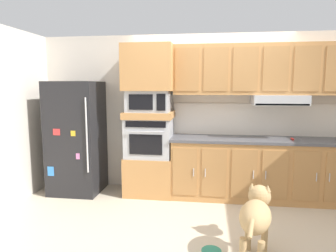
% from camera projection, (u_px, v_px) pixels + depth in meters
% --- Properties ---
extents(ground_plane, '(9.60, 9.60, 0.00)m').
position_uv_depth(ground_plane, '(208.00, 216.00, 3.88)').
color(ground_plane, beige).
extents(back_kitchen_wall, '(6.20, 0.12, 2.50)m').
position_uv_depth(back_kitchen_wall, '(209.00, 113.00, 4.80)').
color(back_kitchen_wall, beige).
rests_on(back_kitchen_wall, ground).
extents(side_panel_left, '(0.12, 7.10, 2.50)m').
position_uv_depth(side_panel_left, '(5.00, 118.00, 4.08)').
color(side_panel_left, beige).
rests_on(side_panel_left, ground).
extents(refrigerator, '(0.76, 0.73, 1.76)m').
position_uv_depth(refrigerator, '(77.00, 137.00, 4.71)').
color(refrigerator, black).
rests_on(refrigerator, ground).
extents(oven_base_cabinet, '(0.74, 0.62, 0.60)m').
position_uv_depth(oven_base_cabinet, '(150.00, 174.00, 4.70)').
color(oven_base_cabinet, '#B77F47').
rests_on(oven_base_cabinet, ground).
extents(built_in_oven, '(0.70, 0.62, 0.60)m').
position_uv_depth(built_in_oven, '(150.00, 137.00, 4.61)').
color(built_in_oven, '#A8AAAF').
rests_on(built_in_oven, oven_base_cabinet).
extents(appliance_mid_shelf, '(0.74, 0.62, 0.10)m').
position_uv_depth(appliance_mid_shelf, '(149.00, 115.00, 4.57)').
color(appliance_mid_shelf, '#B77F47').
rests_on(appliance_mid_shelf, built_in_oven).
extents(microwave, '(0.64, 0.54, 0.32)m').
position_uv_depth(microwave, '(149.00, 101.00, 4.54)').
color(microwave, '#A8AAAF').
rests_on(microwave, appliance_mid_shelf).
extents(appliance_upper_cabinet, '(0.74, 0.62, 0.68)m').
position_uv_depth(appliance_upper_cabinet, '(149.00, 68.00, 4.47)').
color(appliance_upper_cabinet, '#B77F47').
rests_on(appliance_upper_cabinet, microwave).
extents(lower_cabinet_run, '(2.93, 0.63, 0.88)m').
position_uv_depth(lower_cabinet_run, '(270.00, 170.00, 4.43)').
color(lower_cabinet_run, '#B77F47').
rests_on(lower_cabinet_run, ground).
extents(countertop_slab, '(2.97, 0.64, 0.04)m').
position_uv_depth(countertop_slab, '(272.00, 140.00, 4.37)').
color(countertop_slab, '#4C4C51').
rests_on(countertop_slab, lower_cabinet_run).
extents(backsplash_panel, '(2.97, 0.02, 0.50)m').
position_uv_depth(backsplash_panel, '(269.00, 120.00, 4.61)').
color(backsplash_panel, silver).
rests_on(backsplash_panel, countertop_slab).
extents(upper_cabinet_with_hood, '(2.93, 0.48, 0.88)m').
position_uv_depth(upper_cabinet_with_hood, '(274.00, 72.00, 4.35)').
color(upper_cabinet_with_hood, '#B77F47').
rests_on(upper_cabinet_with_hood, backsplash_panel).
extents(screwdriver, '(0.13, 0.12, 0.03)m').
position_uv_depth(screwdriver, '(293.00, 139.00, 4.27)').
color(screwdriver, red).
rests_on(screwdriver, countertop_slab).
extents(dog, '(0.42, 0.93, 0.67)m').
position_uv_depth(dog, '(256.00, 214.00, 2.92)').
color(dog, tan).
rests_on(dog, ground).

